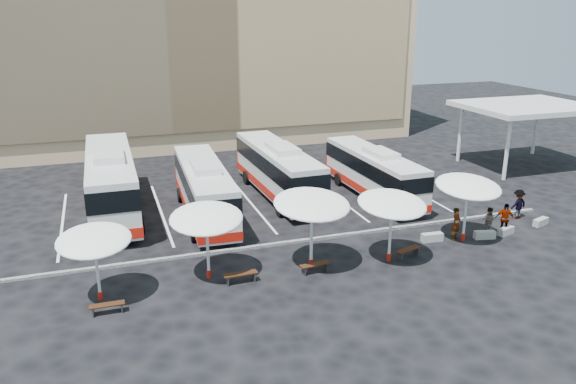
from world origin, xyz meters
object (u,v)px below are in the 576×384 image
object	(u,v)px
wood_bench_1	(241,275)
passenger_2	(505,219)
conc_bench_2	(506,231)
wood_bench_2	(315,266)
passenger_0	(456,224)
sunshade_0	(94,241)
wood_bench_0	(107,306)
passenger_1	(489,220)
sunshade_2	(312,205)
conc_bench_1	(485,235)
bus_2	(278,169)
sunshade_4	(468,187)
conc_bench_3	(541,222)
conc_bench_0	(432,237)
bus_3	(373,171)
sunshade_3	(392,204)
bus_0	(111,180)
sunshade_1	(206,218)
bus_1	(204,188)
passenger_3	(518,204)
wood_bench_3	(408,251)

from	to	relation	value
wood_bench_1	passenger_2	distance (m)	16.16
wood_bench_1	conc_bench_2	xyz separation A→B (m)	(16.18, 0.95, -0.17)
wood_bench_2	passenger_0	bearing A→B (deg)	8.62
sunshade_0	passenger_0	bearing A→B (deg)	2.35
wood_bench_0	passenger_1	bearing A→B (deg)	6.50
sunshade_2	conc_bench_1	xyz separation A→B (m)	(10.79, 0.32, -3.16)
sunshade_0	conc_bench_2	size ratio (longest dim) A/B	3.10
bus_2	sunshade_0	xyz separation A→B (m)	(-12.18, -11.64, 0.92)
sunshade_4	conc_bench_3	world-z (taller)	sunshade_4
conc_bench_0	conc_bench_3	xyz separation A→B (m)	(7.63, 0.01, -0.02)
conc_bench_3	bus_3	bearing A→B (deg)	130.47
sunshade_3	passenger_1	distance (m)	7.89
wood_bench_1	wood_bench_2	world-z (taller)	wood_bench_1
conc_bench_1	passenger_1	size ratio (longest dim) A/B	0.76
conc_bench_1	passenger_1	bearing A→B (deg)	42.32
wood_bench_1	passenger_2	bearing A→B (deg)	3.93
bus_2	sunshade_4	world-z (taller)	bus_2
sunshade_3	wood_bench_1	bearing A→B (deg)	179.54
sunshade_3	wood_bench_2	bearing A→B (deg)	-179.16
conc_bench_1	passenger_0	xyz separation A→B (m)	(-1.70, 0.43, 0.73)
sunshade_4	bus_0	bearing A→B (deg)	148.66
sunshade_3	conc_bench_2	bearing A→B (deg)	7.00
bus_2	wood_bench_0	distance (m)	17.75
sunshade_1	conc_bench_1	size ratio (longest dim) A/B	3.42
bus_1	sunshade_2	distance (m)	9.93
bus_0	bus_3	bearing A→B (deg)	-7.78
bus_2	passenger_1	xyz separation A→B (m)	(9.58, -10.61, -1.17)
sunshade_1	sunshade_2	size ratio (longest dim) A/B	0.96
sunshade_1	passenger_3	world-z (taller)	sunshade_1
wood_bench_0	conc_bench_0	distance (m)	17.87
bus_2	wood_bench_3	world-z (taller)	bus_2
sunshade_2	conc_bench_0	distance (m)	8.40
sunshade_1	passenger_1	xyz separation A→B (m)	(16.67, 0.49, -2.31)
sunshade_1	sunshade_2	xyz separation A→B (m)	(5.16, -0.50, 0.28)
bus_0	wood_bench_3	xyz separation A→B (m)	(14.49, -12.37, -1.81)
sunshade_2	sunshade_3	bearing A→B (deg)	-7.88
sunshade_1	passenger_2	size ratio (longest dim) A/B	2.21
sunshade_3	passenger_3	distance (m)	11.30
wood_bench_1	wood_bench_2	bearing A→B (deg)	-1.89
wood_bench_2	wood_bench_3	world-z (taller)	same
bus_0	conc_bench_1	distance (m)	23.15
sunshade_0	sunshade_2	xyz separation A→B (m)	(10.25, 0.05, 0.50)
passenger_2	conc_bench_2	bearing A→B (deg)	-40.36
bus_2	sunshade_2	xyz separation A→B (m)	(-1.93, -11.59, 1.42)
wood_bench_2	passenger_1	distance (m)	11.66
bus_3	passenger_3	size ratio (longest dim) A/B	5.90
wood_bench_0	passenger_0	xyz separation A→B (m)	(19.07, 2.21, 0.61)
wood_bench_2	passenger_1	bearing A→B (deg)	7.97
passenger_0	sunshade_2	bearing A→B (deg)	156.06
wood_bench_1	conc_bench_1	bearing A→B (deg)	3.25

